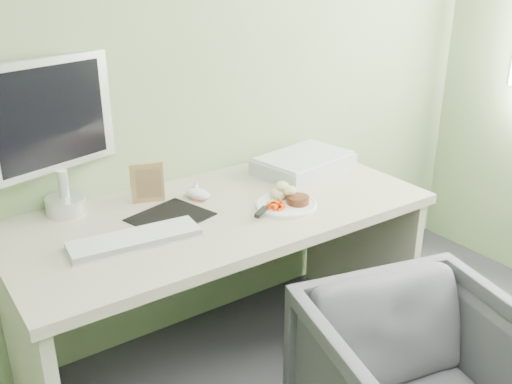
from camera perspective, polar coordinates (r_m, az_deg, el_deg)
wall_back at (r=2.33m, az=-9.00°, el=15.58°), size 3.50×0.00×3.50m
desk at (r=2.26m, az=-3.55°, el=-5.93°), size 1.60×0.75×0.73m
plate at (r=2.19m, az=3.02°, el=-1.33°), size 0.24×0.24×0.01m
steak at (r=2.19m, az=4.22°, el=-0.80°), size 0.10×0.10×0.03m
potato_pile at (r=2.24m, az=2.77°, el=0.17°), size 0.12×0.11×0.05m
carrot_heap at (r=2.13m, az=1.95°, el=-1.26°), size 0.07×0.07×0.04m
steak_knife at (r=2.12m, az=0.87°, el=-1.66°), size 0.20×0.13×0.02m
mousepad at (r=2.13m, az=-8.55°, el=-2.48°), size 0.32×0.30×0.00m
keyboard at (r=1.96m, az=-12.01°, el=-4.55°), size 0.45×0.17×0.02m
computer_mouse at (r=2.27m, az=-5.85°, el=-0.19°), size 0.10×0.13×0.04m
photo_frame at (r=2.25m, az=-10.83°, el=0.91°), size 0.13×0.06×0.16m
eyedrop_bottle at (r=2.28m, az=-6.09°, el=0.28°), size 0.02×0.02×0.07m
scanner at (r=2.55m, az=4.80°, el=2.80°), size 0.46×0.35×0.06m
monitor at (r=2.17m, az=-19.55°, el=6.01°), size 0.47×0.19×0.57m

